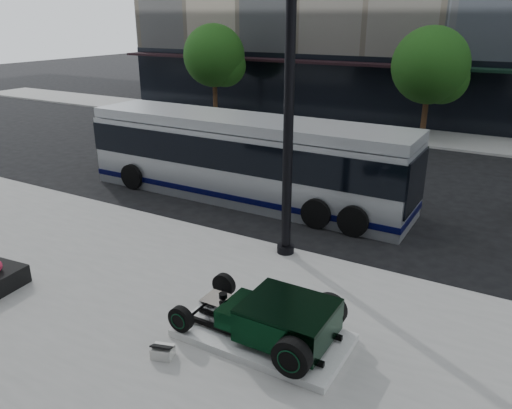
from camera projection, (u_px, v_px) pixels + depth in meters
The scene contains 8 objects.
ground at pixel (296, 222), 16.04m from camera, with size 120.00×120.00×0.00m, color black.
sidewalk_far at pixel (407, 136), 27.36m from camera, with size 70.00×4.00×0.12m, color gray.
street_trees at pixel (433, 68), 24.76m from camera, with size 29.80×3.80×5.70m.
display_plinth at pixel (263, 335), 10.03m from camera, with size 3.40×1.80×0.15m, color silver.
hot_rod at pixel (278, 318), 9.70m from camera, with size 3.22×2.00×0.81m.
info_plaque at pixel (163, 351), 9.47m from camera, with size 0.47×0.41×0.31m.
lamppost at pixel (289, 109), 12.33m from camera, with size 0.47×0.47×8.51m.
transit_bus at pixel (245, 158), 17.73m from camera, with size 12.12×2.88×2.92m.
Camera 1 is at (6.28, -13.47, 6.21)m, focal length 35.00 mm.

